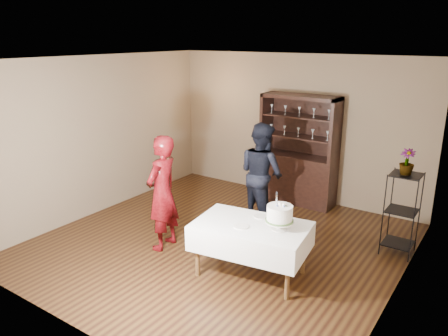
{
  "coord_description": "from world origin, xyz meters",
  "views": [
    {
      "loc": [
        3.41,
        -4.89,
        3.01
      ],
      "look_at": [
        0.01,
        0.1,
        1.17
      ],
      "focal_mm": 35.0,
      "sensor_mm": 36.0,
      "label": 1
    }
  ],
  "objects_px": {
    "cake_table": "(251,236)",
    "man": "(261,173)",
    "woman": "(162,193)",
    "potted_plant": "(407,162)",
    "china_hutch": "(298,167)",
    "plant_etagere": "(402,211)",
    "cake": "(280,215)"
  },
  "relations": [
    {
      "from": "plant_etagere",
      "to": "cake",
      "type": "height_order",
      "value": "cake"
    },
    {
      "from": "woman",
      "to": "man",
      "type": "bearing_deg",
      "value": 149.82
    },
    {
      "from": "china_hutch",
      "to": "cake_table",
      "type": "relative_size",
      "value": 1.3
    },
    {
      "from": "man",
      "to": "cake",
      "type": "bearing_deg",
      "value": 146.25
    },
    {
      "from": "china_hutch",
      "to": "cake_table",
      "type": "xyz_separation_m",
      "value": [
        0.64,
        -2.75,
        -0.12
      ]
    },
    {
      "from": "man",
      "to": "potted_plant",
      "type": "distance_m",
      "value": 2.24
    },
    {
      "from": "cake",
      "to": "plant_etagere",
      "type": "bearing_deg",
      "value": 56.61
    },
    {
      "from": "man",
      "to": "potted_plant",
      "type": "bearing_deg",
      "value": -156.91
    },
    {
      "from": "woman",
      "to": "cake",
      "type": "bearing_deg",
      "value": 86.83
    },
    {
      "from": "plant_etagere",
      "to": "man",
      "type": "distance_m",
      "value": 2.2
    },
    {
      "from": "cake_table",
      "to": "man",
      "type": "relative_size",
      "value": 0.91
    },
    {
      "from": "plant_etagere",
      "to": "man",
      "type": "relative_size",
      "value": 0.71
    },
    {
      "from": "china_hutch",
      "to": "plant_etagere",
      "type": "height_order",
      "value": "china_hutch"
    },
    {
      "from": "plant_etagere",
      "to": "woman",
      "type": "relative_size",
      "value": 0.71
    },
    {
      "from": "china_hutch",
      "to": "potted_plant",
      "type": "relative_size",
      "value": 5.63
    },
    {
      "from": "china_hutch",
      "to": "woman",
      "type": "distance_m",
      "value": 2.92
    },
    {
      "from": "china_hutch",
      "to": "potted_plant",
      "type": "xyz_separation_m",
      "value": [
        2.07,
        -1.06,
        0.7
      ]
    },
    {
      "from": "plant_etagere",
      "to": "cake",
      "type": "relative_size",
      "value": 2.44
    },
    {
      "from": "plant_etagere",
      "to": "potted_plant",
      "type": "height_order",
      "value": "potted_plant"
    },
    {
      "from": "cake",
      "to": "woman",
      "type": "bearing_deg",
      "value": -176.87
    },
    {
      "from": "cake_table",
      "to": "cake",
      "type": "distance_m",
      "value": 0.52
    },
    {
      "from": "plant_etagere",
      "to": "potted_plant",
      "type": "relative_size",
      "value": 3.38
    },
    {
      "from": "woman",
      "to": "potted_plant",
      "type": "distance_m",
      "value": 3.41
    },
    {
      "from": "china_hutch",
      "to": "woman",
      "type": "xyz_separation_m",
      "value": [
        -0.82,
        -2.79,
        0.18
      ]
    },
    {
      "from": "china_hutch",
      "to": "potted_plant",
      "type": "bearing_deg",
      "value": -27.2
    },
    {
      "from": "woman",
      "to": "man",
      "type": "xyz_separation_m",
      "value": [
        0.71,
        1.61,
        -0.0
      ]
    },
    {
      "from": "man",
      "to": "potted_plant",
      "type": "height_order",
      "value": "man"
    },
    {
      "from": "china_hutch",
      "to": "cake",
      "type": "bearing_deg",
      "value": -69.64
    },
    {
      "from": "cake_table",
      "to": "plant_etagere",
      "type": "bearing_deg",
      "value": 49.73
    },
    {
      "from": "cake_table",
      "to": "woman",
      "type": "height_order",
      "value": "woman"
    },
    {
      "from": "potted_plant",
      "to": "china_hutch",
      "type": "bearing_deg",
      "value": 152.8
    },
    {
      "from": "cake_table",
      "to": "potted_plant",
      "type": "bearing_deg",
      "value": 49.82
    }
  ]
}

